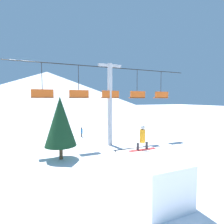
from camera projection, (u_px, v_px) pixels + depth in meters
The scene contains 7 objects.
ground_plane at pixel (145, 204), 7.78m from camera, with size 220.00×220.00×0.00m, color white.
mountain_ridge at pixel (47, 91), 75.82m from camera, with size 88.32×88.32×16.34m.
snow_ramp at pixel (151, 177), 8.25m from camera, with size 2.23×3.29×1.98m.
snowboarder at pixel (142, 138), 9.26m from camera, with size 1.59×0.30×1.34m.
chairlift at pixel (110, 99), 17.48m from camera, with size 18.51×0.48×8.20m.
pine_tree_near at pixel (60, 121), 13.42m from camera, with size 2.43×2.43×4.89m.
distant_skier at pixel (82, 132), 21.43m from camera, with size 0.24×0.24×1.23m.
Camera 1 is at (-4.28, -6.27, 4.70)m, focal length 28.00 mm.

